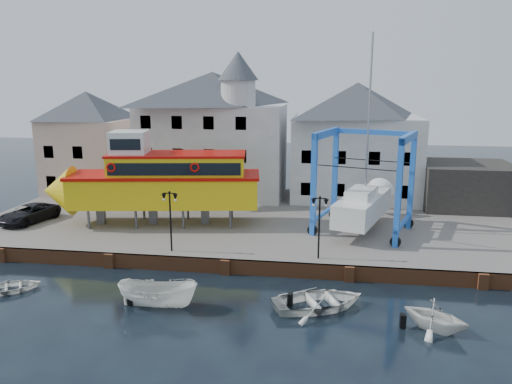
# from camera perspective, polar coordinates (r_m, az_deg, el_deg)

# --- Properties ---
(ground) EXTENTS (140.00, 140.00, 0.00)m
(ground) POSITION_cam_1_polar(r_m,az_deg,el_deg) (33.22, -3.52, -9.36)
(ground) COLOR black
(ground) RESTS_ON ground
(hardstanding) EXTENTS (44.00, 22.00, 1.00)m
(hardstanding) POSITION_cam_1_polar(r_m,az_deg,el_deg) (43.29, -0.54, -3.32)
(hardstanding) COLOR #5E5A55
(hardstanding) RESTS_ON ground
(quay_wall) EXTENTS (44.00, 0.47, 1.00)m
(quay_wall) POSITION_cam_1_polar(r_m,az_deg,el_deg) (33.13, -3.49, -8.49)
(quay_wall) COLOR brown
(quay_wall) RESTS_ON ground
(building_pink) EXTENTS (8.00, 7.00, 10.30)m
(building_pink) POSITION_cam_1_polar(r_m,az_deg,el_deg) (54.33, -18.53, 5.41)
(building_pink) COLOR beige
(building_pink) RESTS_ON hardstanding
(building_white_main) EXTENTS (14.00, 8.30, 14.00)m
(building_white_main) POSITION_cam_1_polar(r_m,az_deg,el_deg) (50.06, -4.78, 6.82)
(building_white_main) COLOR #BABABA
(building_white_main) RESTS_ON hardstanding
(building_white_right) EXTENTS (12.00, 8.00, 11.20)m
(building_white_right) POSITION_cam_1_polar(r_m,az_deg,el_deg) (49.50, 11.32, 5.68)
(building_white_right) COLOR #BABABA
(building_white_right) RESTS_ON hardstanding
(shed_dark) EXTENTS (8.00, 7.00, 4.00)m
(shed_dark) POSITION_cam_1_polar(r_m,az_deg,el_deg) (49.64, 22.84, 0.73)
(shed_dark) COLOR black
(shed_dark) RESTS_ON hardstanding
(lamp_post_left) EXTENTS (1.12, 0.32, 4.20)m
(lamp_post_left) POSITION_cam_1_polar(r_m,az_deg,el_deg) (34.03, -9.81, -1.58)
(lamp_post_left) COLOR black
(lamp_post_left) RESTS_ON hardstanding
(lamp_post_right) EXTENTS (1.12, 0.32, 4.20)m
(lamp_post_right) POSITION_cam_1_polar(r_m,az_deg,el_deg) (32.38, 7.28, -2.23)
(lamp_post_right) COLOR black
(lamp_post_right) RESTS_ON hardstanding
(tour_boat) EXTENTS (17.72, 6.72, 7.53)m
(tour_boat) POSITION_cam_1_polar(r_m,az_deg,el_deg) (40.77, -11.79, 1.26)
(tour_boat) COLOR #59595E
(tour_boat) RESTS_ON hardstanding
(travel_lift) EXTENTS (8.24, 10.10, 14.82)m
(travel_lift) POSITION_cam_1_polar(r_m,az_deg,el_deg) (39.70, 12.44, -0.68)
(travel_lift) COLOR blue
(travel_lift) RESTS_ON hardstanding
(van) EXTENTS (3.60, 5.61, 1.44)m
(van) POSITION_cam_1_polar(r_m,az_deg,el_deg) (45.05, -24.51, -2.25)
(van) COLOR black
(van) RESTS_ON hardstanding
(motorboat_a) EXTENTS (4.61, 1.74, 1.78)m
(motorboat_a) POSITION_cam_1_polar(r_m,az_deg,el_deg) (29.27, -11.11, -12.77)
(motorboat_a) COLOR white
(motorboat_a) RESTS_ON ground
(motorboat_b) EXTENTS (6.30, 5.52, 1.09)m
(motorboat_b) POSITION_cam_1_polar(r_m,az_deg,el_deg) (28.87, 7.18, -12.99)
(motorboat_b) COLOR white
(motorboat_b) RESTS_ON ground
(motorboat_c) EXTENTS (4.35, 4.19, 1.76)m
(motorboat_c) POSITION_cam_1_polar(r_m,az_deg,el_deg) (27.94, 19.74, -14.62)
(motorboat_c) COLOR white
(motorboat_c) RESTS_ON ground
(motorboat_d) EXTENTS (4.25, 3.95, 0.72)m
(motorboat_d) POSITION_cam_1_polar(r_m,az_deg,el_deg) (34.13, -26.24, -10.10)
(motorboat_d) COLOR white
(motorboat_d) RESTS_ON ground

